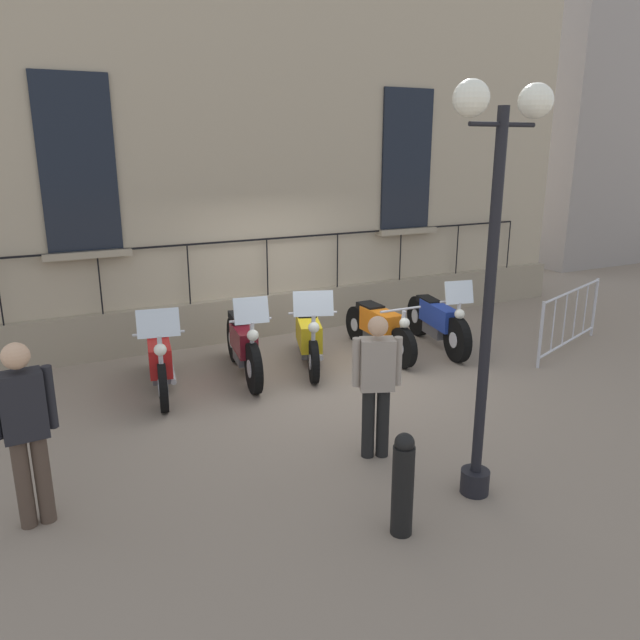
{
  "coord_description": "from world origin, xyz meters",
  "views": [
    {
      "loc": [
        7.77,
        -3.97,
        3.28
      ],
      "look_at": [
        0.0,
        0.0,
        0.8
      ],
      "focal_mm": 34.43,
      "sensor_mm": 36.0,
      "label": 1
    }
  ],
  "objects_px": {
    "motorcycle_red": "(160,360)",
    "motorcycle_maroon": "(244,347)",
    "pedestrian_walking": "(25,425)",
    "bollard": "(403,484)",
    "motorcycle_blue": "(438,322)",
    "pedestrian_standing": "(377,380)",
    "crowd_barrier": "(570,318)",
    "motorcycle_yellow": "(309,338)",
    "lamppost": "(493,248)",
    "motorcycle_orange": "(380,329)"
  },
  "relations": [
    {
      "from": "motorcycle_red",
      "to": "motorcycle_maroon",
      "type": "bearing_deg",
      "value": 90.39
    },
    {
      "from": "pedestrian_walking",
      "to": "motorcycle_red",
      "type": "bearing_deg",
      "value": 146.67
    },
    {
      "from": "pedestrian_walking",
      "to": "bollard",
      "type": "bearing_deg",
      "value": 60.39
    },
    {
      "from": "motorcycle_blue",
      "to": "pedestrian_standing",
      "type": "bearing_deg",
      "value": -47.02
    },
    {
      "from": "motorcycle_blue",
      "to": "pedestrian_walking",
      "type": "xyz_separation_m",
      "value": [
        2.42,
        -6.3,
        0.52
      ]
    },
    {
      "from": "motorcycle_red",
      "to": "crowd_barrier",
      "type": "relative_size",
      "value": 0.95
    },
    {
      "from": "motorcycle_yellow",
      "to": "lamppost",
      "type": "bearing_deg",
      "value": -1.89
    },
    {
      "from": "crowd_barrier",
      "to": "bollard",
      "type": "xyz_separation_m",
      "value": [
        2.91,
        -5.3,
        -0.08
      ]
    },
    {
      "from": "lamppost",
      "to": "crowd_barrier",
      "type": "bearing_deg",
      "value": 122.13
    },
    {
      "from": "motorcycle_blue",
      "to": "lamppost",
      "type": "bearing_deg",
      "value": -32.78
    },
    {
      "from": "motorcycle_yellow",
      "to": "motorcycle_maroon",
      "type": "bearing_deg",
      "value": -92.57
    },
    {
      "from": "motorcycle_orange",
      "to": "pedestrian_standing",
      "type": "relative_size",
      "value": 1.29
    },
    {
      "from": "motorcycle_blue",
      "to": "crowd_barrier",
      "type": "relative_size",
      "value": 1.0
    },
    {
      "from": "motorcycle_maroon",
      "to": "bollard",
      "type": "xyz_separation_m",
      "value": [
        4.23,
        -0.11,
        0.02
      ]
    },
    {
      "from": "motorcycle_red",
      "to": "motorcycle_blue",
      "type": "height_order",
      "value": "motorcycle_red"
    },
    {
      "from": "motorcycle_maroon",
      "to": "motorcycle_blue",
      "type": "bearing_deg",
      "value": 86.49
    },
    {
      "from": "motorcycle_maroon",
      "to": "crowd_barrier",
      "type": "relative_size",
      "value": 0.95
    },
    {
      "from": "motorcycle_yellow",
      "to": "bollard",
      "type": "distance_m",
      "value": 4.34
    },
    {
      "from": "bollard",
      "to": "pedestrian_standing",
      "type": "height_order",
      "value": "pedestrian_standing"
    },
    {
      "from": "lamppost",
      "to": "crowd_barrier",
      "type": "xyz_separation_m",
      "value": [
        -2.69,
        4.29,
        -1.86
      ]
    },
    {
      "from": "motorcycle_red",
      "to": "motorcycle_blue",
      "type": "bearing_deg",
      "value": 87.53
    },
    {
      "from": "crowd_barrier",
      "to": "bollard",
      "type": "bearing_deg",
      "value": -61.24
    },
    {
      "from": "bollard",
      "to": "motorcycle_yellow",
      "type": "bearing_deg",
      "value": 164.71
    },
    {
      "from": "bollard",
      "to": "pedestrian_standing",
      "type": "distance_m",
      "value": 1.46
    },
    {
      "from": "bollard",
      "to": "pedestrian_walking",
      "type": "bearing_deg",
      "value": -119.61
    },
    {
      "from": "motorcycle_orange",
      "to": "crowd_barrier",
      "type": "relative_size",
      "value": 0.95
    },
    {
      "from": "motorcycle_red",
      "to": "motorcycle_yellow",
      "type": "bearing_deg",
      "value": 89.03
    },
    {
      "from": "bollard",
      "to": "pedestrian_walking",
      "type": "distance_m",
      "value": 3.29
    },
    {
      "from": "lamppost",
      "to": "motorcycle_red",
      "type": "bearing_deg",
      "value": -152.07
    },
    {
      "from": "motorcycle_yellow",
      "to": "motorcycle_orange",
      "type": "relative_size",
      "value": 0.95
    },
    {
      "from": "pedestrian_standing",
      "to": "motorcycle_yellow",
      "type": "bearing_deg",
      "value": 168.12
    },
    {
      "from": "motorcycle_maroon",
      "to": "motorcycle_yellow",
      "type": "height_order",
      "value": "motorcycle_maroon"
    },
    {
      "from": "motorcycle_maroon",
      "to": "motorcycle_orange",
      "type": "relative_size",
      "value": 1.01
    },
    {
      "from": "crowd_barrier",
      "to": "motorcycle_orange",
      "type": "bearing_deg",
      "value": -113.69
    },
    {
      "from": "motorcycle_maroon",
      "to": "motorcycle_yellow",
      "type": "bearing_deg",
      "value": 87.43
    },
    {
      "from": "motorcycle_orange",
      "to": "bollard",
      "type": "distance_m",
      "value": 4.82
    },
    {
      "from": "motorcycle_maroon",
      "to": "motorcycle_blue",
      "type": "relative_size",
      "value": 0.96
    },
    {
      "from": "motorcycle_red",
      "to": "motorcycle_yellow",
      "type": "xyz_separation_m",
      "value": [
        0.04,
        2.26,
        0.0
      ]
    },
    {
      "from": "motorcycle_maroon",
      "to": "lamppost",
      "type": "bearing_deg",
      "value": 12.7
    },
    {
      "from": "bollard",
      "to": "motorcycle_orange",
      "type": "bearing_deg",
      "value": 149.93
    },
    {
      "from": "crowd_barrier",
      "to": "pedestrian_walking",
      "type": "distance_m",
      "value": 8.24
    },
    {
      "from": "motorcycle_red",
      "to": "motorcycle_orange",
      "type": "relative_size",
      "value": 1.0
    },
    {
      "from": "motorcycle_orange",
      "to": "lamppost",
      "type": "distance_m",
      "value": 4.65
    },
    {
      "from": "motorcycle_red",
      "to": "bollard",
      "type": "height_order",
      "value": "motorcycle_red"
    },
    {
      "from": "motorcycle_red",
      "to": "pedestrian_walking",
      "type": "relative_size",
      "value": 1.2
    },
    {
      "from": "motorcycle_maroon",
      "to": "motorcycle_yellow",
      "type": "xyz_separation_m",
      "value": [
        0.05,
        1.04,
        0.0
      ]
    },
    {
      "from": "bollard",
      "to": "motorcycle_maroon",
      "type": "bearing_deg",
      "value": 178.54
    },
    {
      "from": "motorcycle_orange",
      "to": "lamppost",
      "type": "xyz_separation_m",
      "value": [
        3.96,
        -1.4,
        1.99
      ]
    },
    {
      "from": "motorcycle_maroon",
      "to": "lamppost",
      "type": "relative_size",
      "value": 0.54
    },
    {
      "from": "motorcycle_yellow",
      "to": "bollard",
      "type": "xyz_separation_m",
      "value": [
        4.18,
        -1.14,
        0.02
      ]
    }
  ]
}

